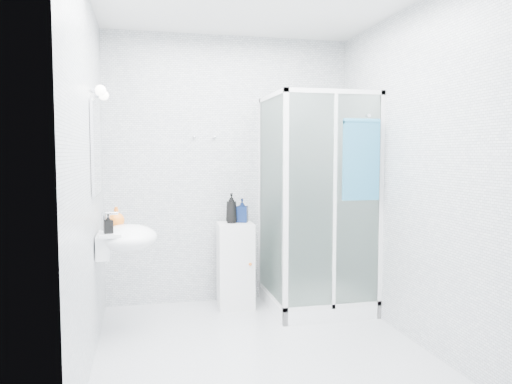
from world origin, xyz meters
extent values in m
cube|color=silver|center=(0.00, 0.00, 1.30)|extent=(2.40, 2.60, 2.60)
cube|color=silver|center=(0.00, 0.00, 0.00)|extent=(2.40, 2.60, 0.01)
cube|color=white|center=(0.75, 0.85, 0.06)|extent=(0.90, 0.90, 0.12)
cube|color=white|center=(0.32, 0.85, 1.98)|extent=(0.04, 0.90, 0.04)
cube|color=white|center=(0.75, 0.42, 1.98)|extent=(0.90, 0.04, 0.04)
cube|color=white|center=(0.32, 0.42, 1.00)|extent=(0.04, 0.04, 2.00)
cube|color=white|center=(0.31, 0.85, 1.04)|extent=(0.02, 0.82, 1.84)
cube|color=white|center=(0.75, 0.41, 1.04)|extent=(0.82, 0.02, 1.84)
cube|color=white|center=(0.75, 0.42, 1.04)|extent=(0.03, 0.04, 1.84)
cylinder|color=silver|center=(0.75, 1.24, 1.35)|extent=(0.02, 0.02, 1.00)
cylinder|color=silver|center=(0.75, 1.21, 1.82)|extent=(0.09, 0.05, 0.09)
cylinder|color=silver|center=(0.80, 1.27, 1.05)|extent=(0.12, 0.04, 0.12)
cylinder|color=silver|center=(1.03, 0.38, 1.78)|extent=(0.03, 0.05, 0.03)
cube|color=white|center=(-1.14, 0.45, 0.75)|extent=(0.10, 0.40, 0.18)
ellipsoid|color=white|center=(-0.96, 0.45, 0.80)|extent=(0.46, 0.56, 0.20)
cube|color=white|center=(-1.08, 0.45, 0.85)|extent=(0.16, 0.50, 0.02)
cylinder|color=silver|center=(-1.14, 0.45, 0.93)|extent=(0.04, 0.04, 0.16)
cylinder|color=silver|center=(-1.09, 0.45, 0.99)|extent=(0.12, 0.02, 0.02)
cube|color=white|center=(-1.19, 0.45, 1.50)|extent=(0.02, 0.60, 0.70)
cylinder|color=silver|center=(-1.17, 0.29, 1.92)|extent=(0.05, 0.04, 0.04)
sphere|color=white|center=(-1.13, 0.29, 1.92)|extent=(0.08, 0.08, 0.08)
cylinder|color=silver|center=(-1.17, 0.61, 1.92)|extent=(0.05, 0.04, 0.04)
sphere|color=white|center=(-1.13, 0.61, 1.92)|extent=(0.08, 0.08, 0.08)
cylinder|color=silver|center=(-0.35, 1.27, 1.62)|extent=(0.02, 0.04, 0.02)
sphere|color=silver|center=(-0.35, 1.25, 1.62)|extent=(0.03, 0.03, 0.03)
cylinder|color=silver|center=(-0.15, 1.27, 1.62)|extent=(0.02, 0.04, 0.02)
sphere|color=silver|center=(-0.15, 1.25, 1.62)|extent=(0.03, 0.03, 0.03)
cube|color=white|center=(0.01, 1.05, 0.40)|extent=(0.35, 0.35, 0.80)
cube|color=white|center=(0.01, 0.89, 0.40)|extent=(0.30, 0.02, 0.68)
sphere|color=orange|center=(0.11, 0.87, 0.44)|extent=(0.03, 0.03, 0.03)
cube|color=#256A8E|center=(0.97, 0.36, 1.40)|extent=(0.32, 0.04, 0.67)
cylinder|color=#256A8E|center=(0.97, 0.36, 1.73)|extent=(0.32, 0.05, 0.05)
imported|color=black|center=(-0.02, 1.06, 0.95)|extent=(0.14, 0.14, 0.28)
imported|color=#0B1A43|center=(0.08, 1.09, 0.92)|extent=(0.13, 0.14, 0.23)
imported|color=orange|center=(-1.05, 0.61, 0.95)|extent=(0.13, 0.13, 0.17)
imported|color=black|center=(-1.10, 0.30, 0.94)|extent=(0.08, 0.08, 0.15)
camera|label=1|loc=(-0.85, -3.55, 1.46)|focal=35.00mm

